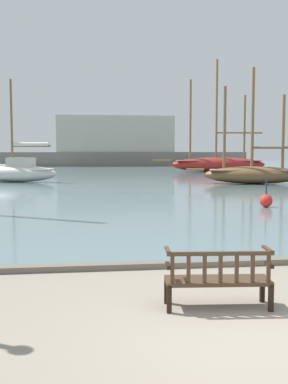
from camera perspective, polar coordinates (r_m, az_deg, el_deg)
name	(u,v)px	position (r m, az deg, el deg)	size (l,w,h in m)	color
ground_plane	(244,340)	(6.54, 11.73, -16.83)	(160.00, 160.00, 0.00)	gray
harbor_water	(102,172)	(49.82, -5.04, 2.41)	(100.00, 80.00, 0.08)	slate
quay_edge_kerb	(182,264)	(10.07, 4.49, -8.50)	(40.00, 0.30, 0.12)	#675F54
park_bench	(218,278)	(7.53, 8.77, -10.04)	(1.64, 0.65, 0.92)	black
sailboat_far_starboard	(218,163)	(49.01, 8.78, 3.45)	(11.45, 2.65, 11.14)	maroon
sailboat_centre_channel	(15,171)	(35.11, -15.01, 2.42)	(6.41, 3.41, 7.15)	silver
sailboat_far_port	(254,173)	(32.93, 12.91, 2.24)	(7.89, 3.44, 7.66)	brown
channel_buoy	(266,200)	(19.98, 14.27, -0.97)	(0.52, 0.52, 1.22)	red
far_breakwater	(105,148)	(64.83, -4.61, 5.21)	(40.66, 2.40, 6.79)	slate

